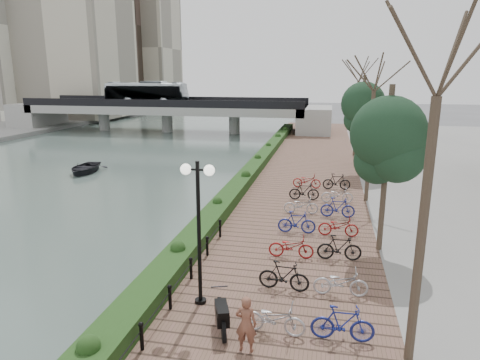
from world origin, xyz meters
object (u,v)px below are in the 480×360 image
(motorcycle, at_px, (222,313))
(pedestrian, at_px, (246,324))
(boat, at_px, (85,168))
(lamppost, at_px, (198,202))

(motorcycle, relative_size, pedestrian, 1.02)
(motorcycle, distance_m, boat, 24.25)
(pedestrian, distance_m, boat, 25.43)
(pedestrian, bearing_deg, boat, -48.83)
(lamppost, xyz_separation_m, motorcycle, (0.98, -1.21, -2.76))
(lamppost, xyz_separation_m, boat, (-14.56, 17.40, -3.33))
(lamppost, relative_size, pedestrian, 2.94)
(motorcycle, height_order, boat, motorcycle)
(boat, bearing_deg, lamppost, -57.41)
(lamppost, bearing_deg, boat, 129.93)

